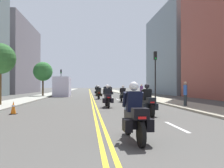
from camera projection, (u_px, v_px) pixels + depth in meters
The scene contains 24 objects.
ground_plane at pixel (91, 93), 48.48m from camera, with size 264.00×264.00×0.00m, color #474643.
sidewalk_left at pixel (55, 93), 47.78m from camera, with size 2.88×144.00×0.12m, color #999B8F.
sidewalk_right at pixel (125, 93), 49.17m from camera, with size 2.88×144.00×0.12m, color #9D9A84.
centreline_yellow_inner at pixel (90, 93), 48.46m from camera, with size 0.12×132.00×0.01m, color yellow.
centreline_yellow_outer at pixel (91, 93), 48.49m from camera, with size 0.12×132.00×0.01m, color yellow.
lane_dashes_white at pixel (115, 98), 29.85m from camera, with size 0.14×56.40×0.01m.
building_left_2 at pixel (10, 58), 51.51m from camera, with size 8.72×21.69×15.03m.
building_right_2 at pixel (175, 53), 46.41m from camera, with size 6.56×19.25×15.86m.
motorcycle_0 at pixel (135, 117), 6.62m from camera, with size 0.78×2.26×1.65m.
motorcycle_1 at pixel (148, 103), 12.28m from camera, with size 0.78×2.22×1.64m.
motorcycle_2 at pixel (107, 98), 17.06m from camera, with size 0.77×2.22×1.62m.
motorcycle_3 at pixel (123, 95), 22.70m from camera, with size 0.78×2.17×1.60m.
motorcycle_4 at pixel (99, 94), 27.84m from camera, with size 0.77×2.22×1.59m.
motorcycle_5 at pixel (110, 92), 33.54m from camera, with size 0.76×2.20×1.63m.
motorcycle_6 at pixel (97, 91), 38.21m from camera, with size 0.77×2.28×1.67m.
motorcycle_7 at pixel (105, 90), 44.42m from camera, with size 0.76×2.29×1.60m.
traffic_cone_0 at pixel (13, 108), 12.94m from camera, with size 0.35×0.35×0.71m.
traffic_light_near at pixel (155, 67), 23.31m from camera, with size 0.28×0.38×4.87m.
traffic_light_far at pixel (61, 77), 49.17m from camera, with size 0.28×0.38×4.87m.
pedestrian_0 at pixel (142, 91), 30.32m from camera, with size 0.36×0.23×1.74m.
pedestrian_1 at pixel (185, 94), 16.96m from camera, with size 0.37×0.42×1.82m.
street_tree_0 at pixel (43, 72), 34.37m from camera, with size 2.73×2.73×4.95m.
street_tree_1 at pixel (0, 59), 18.00m from camera, with size 2.31×2.31×4.74m.
parked_truck at pixel (63, 88), 35.67m from camera, with size 2.20×6.50×2.80m.
Camera 1 is at (-0.45, -0.68, 1.53)m, focal length 38.52 mm.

